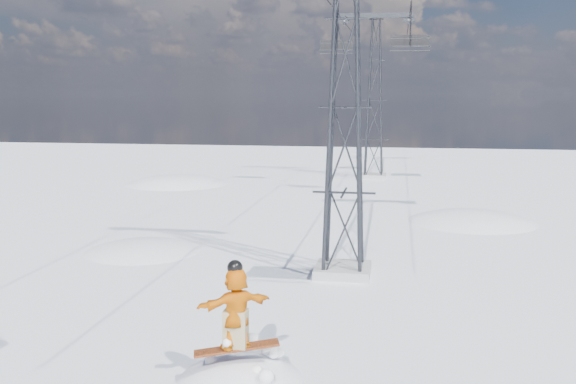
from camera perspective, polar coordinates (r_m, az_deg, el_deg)
ground at (r=14.14m, az=-1.37°, el=-16.06°), size 120.00×120.00×0.00m
snow_terrain at (r=37.92m, az=-2.23°, el=-15.45°), size 39.00×37.00×22.00m
lift_tower_near at (r=20.67m, az=5.09°, el=7.41°), size 5.20×1.80×11.43m
lift_tower_far at (r=45.63m, az=7.71°, el=8.05°), size 5.20×1.80×11.43m
lift_chair_mid at (r=36.51m, az=10.80°, el=12.97°), size 2.13×0.61×2.64m
lift_chair_far at (r=40.47m, az=4.32°, el=12.81°), size 2.02×0.58×2.51m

